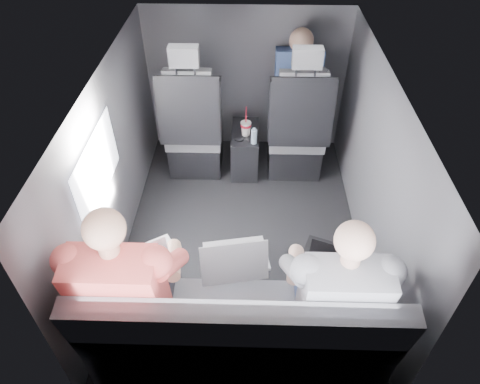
{
  "coord_description": "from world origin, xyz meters",
  "views": [
    {
      "loc": [
        0.04,
        -2.31,
        2.52
      ],
      "look_at": [
        -0.02,
        -0.05,
        0.5
      ],
      "focal_mm": 32.0,
      "sensor_mm": 36.0,
      "label": 1
    }
  ],
  "objects_px": {
    "passenger_rear_left": "(131,285)",
    "center_console": "(245,150)",
    "water_bottle": "(254,136)",
    "passenger_front_right": "(297,84)",
    "laptop_black": "(335,261)",
    "front_seat_left": "(194,133)",
    "soda_cup": "(246,128)",
    "laptop_silver": "(235,259)",
    "rear_bench": "(239,337)",
    "front_seat_right": "(296,135)",
    "passenger_rear_right": "(334,291)",
    "laptop_white": "(146,261)"
  },
  "relations": [
    {
      "from": "laptop_silver",
      "to": "soda_cup",
      "type": "bearing_deg",
      "value": 88.78
    },
    {
      "from": "water_bottle",
      "to": "passenger_rear_right",
      "type": "distance_m",
      "value": 1.73
    },
    {
      "from": "rear_bench",
      "to": "water_bottle",
      "type": "distance_m",
      "value": 1.77
    },
    {
      "from": "laptop_white",
      "to": "rear_bench",
      "type": "bearing_deg",
      "value": -27.16
    },
    {
      "from": "laptop_silver",
      "to": "laptop_black",
      "type": "xyz_separation_m",
      "value": [
        0.56,
        -0.0,
        -0.0
      ]
    },
    {
      "from": "center_console",
      "to": "laptop_white",
      "type": "xyz_separation_m",
      "value": [
        -0.53,
        -1.67,
        0.43
      ]
    },
    {
      "from": "front_seat_right",
      "to": "water_bottle",
      "type": "height_order",
      "value": "front_seat_right"
    },
    {
      "from": "water_bottle",
      "to": "passenger_rear_left",
      "type": "bearing_deg",
      "value": -111.32
    },
    {
      "from": "soda_cup",
      "to": "laptop_white",
      "type": "xyz_separation_m",
      "value": [
        -0.53,
        -1.62,
        0.16
      ]
    },
    {
      "from": "rear_bench",
      "to": "laptop_white",
      "type": "relative_size",
      "value": 3.53
    },
    {
      "from": "soda_cup",
      "to": "laptop_silver",
      "type": "relative_size",
      "value": 0.7
    },
    {
      "from": "center_console",
      "to": "water_bottle",
      "type": "relative_size",
      "value": 3.25
    },
    {
      "from": "passenger_rear_left",
      "to": "laptop_white",
      "type": "bearing_deg",
      "value": 74.54
    },
    {
      "from": "laptop_white",
      "to": "laptop_black",
      "type": "distance_m",
      "value": 1.06
    },
    {
      "from": "soda_cup",
      "to": "passenger_rear_right",
      "type": "relative_size",
      "value": 0.23
    },
    {
      "from": "soda_cup",
      "to": "laptop_silver",
      "type": "xyz_separation_m",
      "value": [
        -0.03,
        -1.59,
        0.16
      ]
    },
    {
      "from": "passenger_front_right",
      "to": "front_seat_right",
      "type": "bearing_deg",
      "value": -89.28
    },
    {
      "from": "passenger_rear_left",
      "to": "passenger_front_right",
      "type": "xyz_separation_m",
      "value": [
        1.02,
        2.07,
        0.1
      ]
    },
    {
      "from": "front_seat_left",
      "to": "passenger_rear_right",
      "type": "distance_m",
      "value": 2.05
    },
    {
      "from": "front_seat_left",
      "to": "passenger_rear_left",
      "type": "xyz_separation_m",
      "value": [
        -0.13,
        -1.81,
        0.25
      ]
    },
    {
      "from": "center_console",
      "to": "laptop_white",
      "type": "distance_m",
      "value": 1.81
    },
    {
      "from": "laptop_black",
      "to": "passenger_front_right",
      "type": "bearing_deg",
      "value": 92.69
    },
    {
      "from": "front_seat_right",
      "to": "rear_bench",
      "type": "xyz_separation_m",
      "value": [
        -0.45,
        -1.9,
        -0.09
      ]
    },
    {
      "from": "front_seat_right",
      "to": "soda_cup",
      "type": "bearing_deg",
      "value": -177.93
    },
    {
      "from": "rear_bench",
      "to": "passenger_rear_right",
      "type": "bearing_deg",
      "value": 10.77
    },
    {
      "from": "center_console",
      "to": "laptop_white",
      "type": "bearing_deg",
      "value": -107.48
    },
    {
      "from": "soda_cup",
      "to": "center_console",
      "type": "bearing_deg",
      "value": 96.83
    },
    {
      "from": "passenger_rear_left",
      "to": "center_console",
      "type": "bearing_deg",
      "value": 72.71
    },
    {
      "from": "soda_cup",
      "to": "passenger_rear_right",
      "type": "bearing_deg",
      "value": -74.62
    },
    {
      "from": "front_seat_left",
      "to": "rear_bench",
      "type": "relative_size",
      "value": 0.79
    },
    {
      "from": "laptop_silver",
      "to": "passenger_front_right",
      "type": "height_order",
      "value": "passenger_front_right"
    },
    {
      "from": "center_console",
      "to": "laptop_black",
      "type": "relative_size",
      "value": 1.13
    },
    {
      "from": "front_seat_left",
      "to": "center_console",
      "type": "distance_m",
      "value": 0.49
    },
    {
      "from": "front_seat_left",
      "to": "passenger_rear_left",
      "type": "relative_size",
      "value": 0.99
    },
    {
      "from": "center_console",
      "to": "water_bottle",
      "type": "xyz_separation_m",
      "value": [
        0.08,
        -0.18,
        0.27
      ]
    },
    {
      "from": "rear_bench",
      "to": "soda_cup",
      "type": "height_order",
      "value": "rear_bench"
    },
    {
      "from": "laptop_white",
      "to": "laptop_silver",
      "type": "height_order",
      "value": "laptop_silver"
    },
    {
      "from": "soda_cup",
      "to": "water_bottle",
      "type": "bearing_deg",
      "value": -59.5
    },
    {
      "from": "rear_bench",
      "to": "passenger_front_right",
      "type": "xyz_separation_m",
      "value": [
        0.45,
        2.16,
        0.44
      ]
    },
    {
      "from": "soda_cup",
      "to": "passenger_front_right",
      "type": "xyz_separation_m",
      "value": [
        0.44,
        0.27,
        0.28
      ]
    },
    {
      "from": "laptop_white",
      "to": "passenger_rear_right",
      "type": "distance_m",
      "value": 1.04
    },
    {
      "from": "soda_cup",
      "to": "laptop_black",
      "type": "xyz_separation_m",
      "value": [
        0.53,
        -1.59,
        0.16
      ]
    },
    {
      "from": "rear_bench",
      "to": "passenger_rear_left",
      "type": "height_order",
      "value": "passenger_rear_left"
    },
    {
      "from": "front_seat_left",
      "to": "front_seat_right",
      "type": "height_order",
      "value": "same"
    },
    {
      "from": "center_console",
      "to": "soda_cup",
      "type": "distance_m",
      "value": 0.28
    },
    {
      "from": "water_bottle",
      "to": "passenger_front_right",
      "type": "height_order",
      "value": "passenger_front_right"
    },
    {
      "from": "center_console",
      "to": "soda_cup",
      "type": "bearing_deg",
      "value": -83.17
    },
    {
      "from": "rear_bench",
      "to": "laptop_black",
      "type": "height_order",
      "value": "rear_bench"
    },
    {
      "from": "passenger_front_right",
      "to": "front_seat_left",
      "type": "bearing_deg",
      "value": -163.95
    },
    {
      "from": "soda_cup",
      "to": "passenger_front_right",
      "type": "relative_size",
      "value": 0.35
    }
  ]
}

